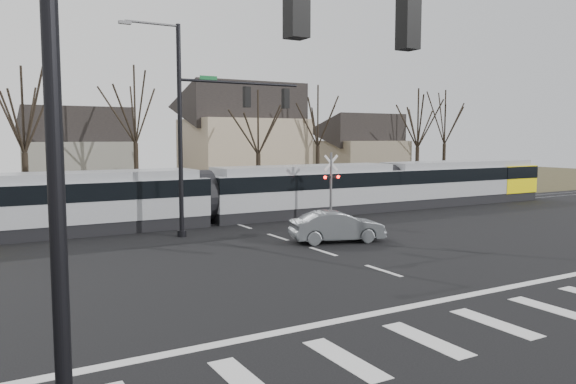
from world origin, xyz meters
TOP-DOWN VIEW (x-y plane):
  - ground at (0.00, 0.00)m, footprint 140.00×140.00m
  - grass_verge at (0.00, 32.00)m, footprint 140.00×28.00m
  - crosswalk at (0.00, -4.00)m, footprint 27.00×2.60m
  - stop_line at (0.00, -1.80)m, footprint 28.00×0.35m
  - lane_dashes at (0.00, 16.00)m, footprint 0.18×30.00m
  - rail_pair at (0.00, 15.80)m, footprint 90.00×1.52m
  - tram at (5.07, 16.00)m, footprint 41.01×3.04m
  - sedan at (1.82, 7.57)m, footprint 3.73×5.13m
  - signal_pole_near_left at (-10.41, -6.00)m, footprint 9.28×0.44m
  - signal_pole_far at (-2.41, 12.50)m, footprint 9.28×0.44m
  - rail_crossing_signal at (5.00, 12.79)m, footprint 1.08×0.36m
  - tree_row at (2.00, 26.00)m, footprint 59.20×7.20m
  - house_b at (-5.00, 36.00)m, footprint 8.64×7.56m
  - house_c at (9.00, 33.00)m, footprint 10.80×8.64m
  - house_d at (24.00, 35.00)m, footprint 8.64×7.56m

SIDE VIEW (x-z plane):
  - ground at x=0.00m, z-range 0.00..0.00m
  - grass_verge at x=0.00m, z-range 0.00..0.01m
  - crosswalk at x=0.00m, z-range 0.00..0.01m
  - stop_line at x=0.00m, z-range 0.00..0.01m
  - lane_dashes at x=0.00m, z-range 0.00..0.01m
  - rail_pair at x=0.00m, z-range 0.00..0.06m
  - sedan at x=1.82m, z-range 0.00..1.44m
  - tram at x=5.07m, z-range 0.14..3.25m
  - rail_crossing_signal at x=5.00m, z-range -0.11..3.89m
  - house_b at x=-5.00m, z-range 0.14..7.79m
  - house_d at x=24.00m, z-range 0.14..7.79m
  - tree_row at x=2.00m, z-range 0.00..10.00m
  - house_c at x=9.00m, z-range 0.18..10.28m
  - signal_pole_near_left at x=-10.41m, z-range 0.60..10.80m
  - signal_pole_far at x=-2.41m, z-range 0.60..10.80m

